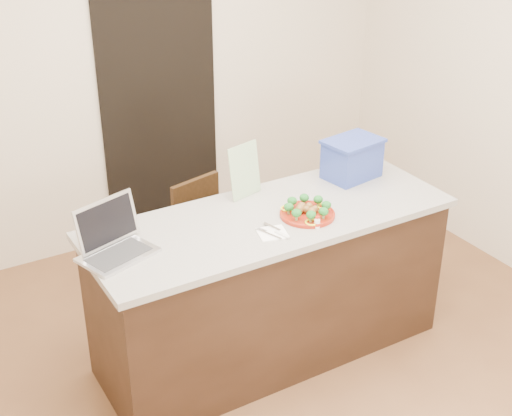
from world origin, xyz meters
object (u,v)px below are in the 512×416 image
plate (307,214)px  laptop (113,239)px  blue_box (352,158)px  chair (203,235)px  yogurt_bottle (317,223)px  island (270,285)px  napkin (272,233)px

plate → laptop: bearing=170.4°
blue_box → chair: size_ratio=0.45×
laptop → blue_box: laptop is taller
yogurt_bottle → chair: yogurt_bottle is taller
laptop → blue_box: (1.57, 0.11, 0.06)m
island → blue_box: bearing=14.8°
laptop → chair: 1.14m
island → laptop: laptop is taller
island → yogurt_bottle: yogurt_bottle is taller
island → plate: size_ratio=6.77×
napkin → laptop: 0.82m
napkin → laptop: (-0.78, 0.25, 0.07)m
plate → napkin: size_ratio=2.04×
napkin → plate: bearing=15.4°
island → laptop: 1.03m
yogurt_bottle → blue_box: size_ratio=0.18×
laptop → blue_box: 1.57m
yogurt_bottle → chair: bearing=102.9°
napkin → yogurt_bottle: yogurt_bottle is taller
island → chair: 0.71m
napkin → blue_box: blue_box is taller
blue_box → plate: bearing=-159.7°
napkin → blue_box: size_ratio=0.40×
island → chair: bearing=96.4°
island → yogurt_bottle: (0.14, -0.25, 0.49)m
plate → yogurt_bottle: yogurt_bottle is taller
laptop → chair: (0.80, 0.63, -0.51)m
island → napkin: bearing=-119.2°
napkin → chair: bearing=88.6°
laptop → chair: size_ratio=0.50×
blue_box → napkin: bearing=-164.1°
napkin → chair: (0.02, 0.89, -0.45)m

